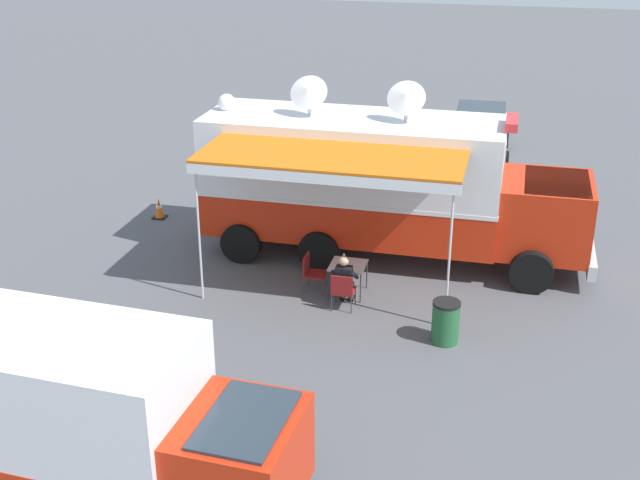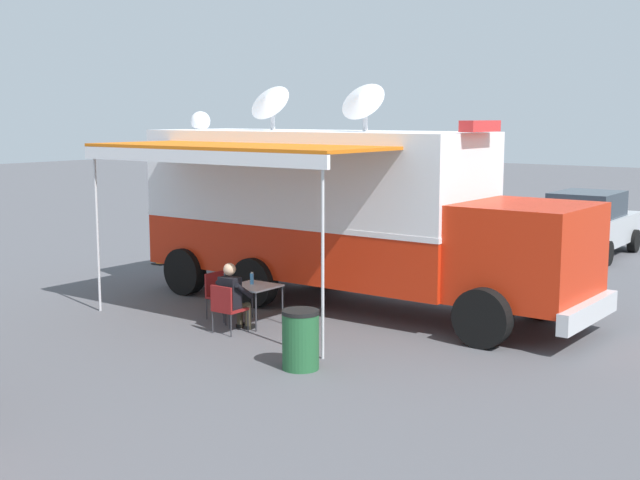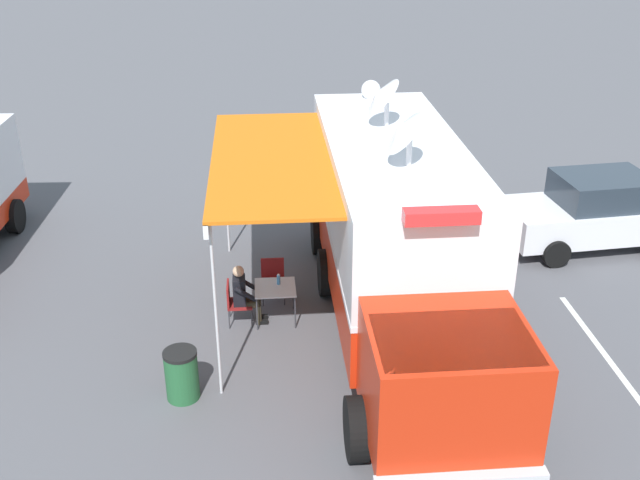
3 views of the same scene
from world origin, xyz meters
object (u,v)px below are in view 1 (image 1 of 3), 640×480
object	(u,v)px
command_truck	(382,182)
car_behind_truck	(480,132)
support_truck	(60,411)
folding_chair_beside_table	(311,270)
traffic_cone	(159,208)
water_bottle	(344,259)
folding_table	(348,267)
car_far_corner	(313,152)
trash_bin	(446,322)
seated_responder	(345,279)
folding_chair_at_table	(343,289)

from	to	relation	value
command_truck	car_behind_truck	world-z (taller)	command_truck
support_truck	command_truck	bearing A→B (deg)	162.19
folding_chair_beside_table	support_truck	size ratio (longest dim) A/B	0.13
folding_chair_beside_table	traffic_cone	bearing A→B (deg)	-122.47
water_bottle	command_truck	bearing A→B (deg)	168.48
folding_table	support_truck	world-z (taller)	support_truck
water_bottle	car_far_corner	bearing A→B (deg)	-160.74
trash_bin	seated_responder	bearing A→B (deg)	-114.02
support_truck	traffic_cone	bearing A→B (deg)	-162.83
traffic_cone	water_bottle	bearing A→B (deg)	61.57
folding_table	traffic_cone	bearing A→B (deg)	-118.54
seated_responder	traffic_cone	xyz separation A→B (m)	(-3.95, -6.19, -0.37)
water_bottle	folding_table	bearing A→B (deg)	55.88
traffic_cone	car_far_corner	distance (m)	5.51
folding_chair_beside_table	traffic_cone	distance (m)	6.27
folding_chair_beside_table	car_far_corner	world-z (taller)	car_far_corner
car_behind_truck	support_truck	bearing A→B (deg)	-14.93
command_truck	folding_chair_beside_table	xyz separation A→B (m)	(2.33, -1.20, -1.43)
command_truck	folding_chair_beside_table	distance (m)	2.99
folding_chair_beside_table	car_far_corner	bearing A→B (deg)	-166.05
command_truck	folding_table	xyz separation A→B (m)	(2.31, -0.35, -1.27)
support_truck	car_behind_truck	bearing A→B (deg)	165.07
water_bottle	folding_chair_beside_table	world-z (taller)	water_bottle
folding_chair_beside_table	trash_bin	size ratio (longest dim) A/B	0.96
folding_chair_beside_table	seated_responder	distance (m)	1.09
water_bottle	support_truck	xyz separation A→B (m)	(7.54, -2.69, 0.55)
car_behind_truck	folding_chair_at_table	bearing A→B (deg)	-10.08
command_truck	traffic_cone	bearing A→B (deg)	-99.01
water_bottle	trash_bin	world-z (taller)	water_bottle
trash_bin	support_truck	world-z (taller)	support_truck
seated_responder	car_behind_truck	xyz separation A→B (m)	(-11.89, 2.15, 0.23)
trash_bin	car_far_corner	bearing A→B (deg)	-151.08
command_truck	seated_responder	xyz separation A→B (m)	(2.92, -0.29, -1.30)
traffic_cone	folding_table	bearing A→B (deg)	61.46
seated_responder	trash_bin	bearing A→B (deg)	65.98
folding_chair_at_table	support_truck	world-z (taller)	support_truck
folding_table	folding_chair_at_table	bearing A→B (deg)	4.01
folding_table	traffic_cone	xyz separation A→B (m)	(-3.33, -6.13, -0.39)
seated_responder	trash_bin	xyz separation A→B (m)	(1.04, 2.32, -0.20)
command_truck	seated_responder	distance (m)	3.21
water_bottle	folding_chair_at_table	bearing A→B (deg)	10.74
folding_table	seated_responder	bearing A→B (deg)	5.26
command_truck	car_far_corner	bearing A→B (deg)	-149.85
command_truck	car_behind_truck	size ratio (longest dim) A/B	2.23
folding_table	water_bottle	xyz separation A→B (m)	(-0.07, -0.11, 0.16)
command_truck	folding_table	size ratio (longest dim) A/B	11.85
seated_responder	car_far_corner	world-z (taller)	car_far_corner
folding_chair_at_table	traffic_cone	world-z (taller)	folding_chair_at_table
folding_table	support_truck	distance (m)	8.00
folding_table	folding_chair_beside_table	xyz separation A→B (m)	(0.03, -0.85, -0.16)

